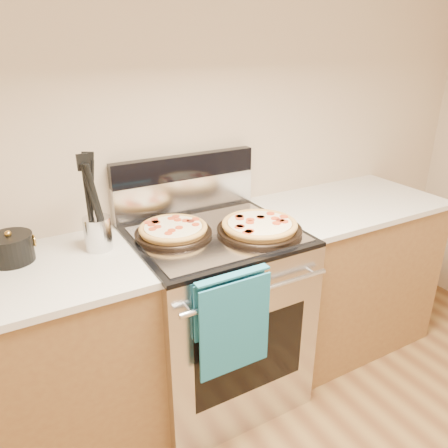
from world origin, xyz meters
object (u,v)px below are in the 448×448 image
pepperoni_pizza_front (260,227)px  saucepan (11,250)px  utensil_crock (98,233)px  range_body (215,317)px  pepperoni_pizza_back (173,230)px

pepperoni_pizza_front → saucepan: bearing=164.8°
pepperoni_pizza_front → utensil_crock: utensil_crock is taller
utensil_crock → saucepan: utensil_crock is taller
range_body → pepperoni_pizza_front: size_ratio=2.31×
utensil_crock → saucepan: bearing=170.4°
range_body → utensil_crock: size_ratio=6.19×
range_body → pepperoni_pizza_back: (-0.18, 0.06, 0.50)m
pepperoni_pizza_back → pepperoni_pizza_front: bearing=-24.6°
utensil_crock → range_body: bearing=-12.7°
pepperoni_pizza_back → utensil_crock: utensil_crock is taller
saucepan → pepperoni_pizza_front: bearing=-15.2°
pepperoni_pizza_back → saucepan: bearing=170.3°
saucepan → utensil_crock: bearing=-9.6°
pepperoni_pizza_back → saucepan: saucepan is taller
range_body → pepperoni_pizza_back: bearing=162.3°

